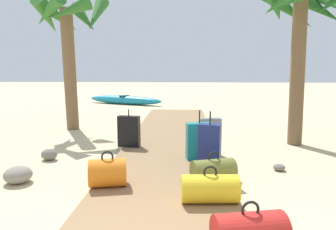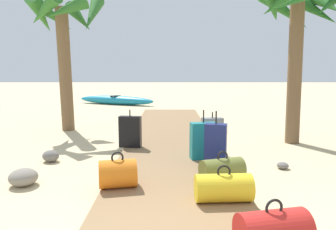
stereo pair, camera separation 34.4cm
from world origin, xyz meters
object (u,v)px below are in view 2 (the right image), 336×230
(duffel_bag_yellow, at_px, (225,188))
(duffel_bag_red, at_px, (274,230))
(suitcase_black, at_px, (131,132))
(palm_tree_far_right, at_px, (305,17))
(suitcase_navy, at_px, (217,146))
(palm_tree_near_left, at_px, (66,30))
(suitcase_grey, at_px, (213,134))
(suitcase_teal, at_px, (204,141))
(duffel_bag_orange, at_px, (119,173))
(kayak, at_px, (117,100))
(duffel_bag_olive, at_px, (223,170))

(duffel_bag_yellow, relative_size, duffel_bag_red, 1.01)
(suitcase_black, height_order, palm_tree_far_right, palm_tree_far_right)
(suitcase_navy, distance_m, palm_tree_near_left, 5.23)
(duffel_bag_red, bearing_deg, duffel_bag_yellow, 104.49)
(suitcase_grey, height_order, palm_tree_far_right, palm_tree_far_right)
(suitcase_teal, xyz_separation_m, palm_tree_far_right, (2.21, 1.51, 2.28))
(duffel_bag_yellow, height_order, suitcase_black, suitcase_black)
(duffel_bag_yellow, height_order, duffel_bag_orange, duffel_bag_orange)
(duffel_bag_yellow, distance_m, kayak, 11.14)
(duffel_bag_olive, distance_m, suitcase_navy, 0.65)
(duffel_bag_red, relative_size, kayak, 0.18)
(palm_tree_far_right, bearing_deg, suitcase_grey, -153.43)
(duffel_bag_red, bearing_deg, kayak, 105.48)
(duffel_bag_red, bearing_deg, palm_tree_far_right, 66.17)
(duffel_bag_yellow, height_order, suitcase_grey, suitcase_grey)
(duffel_bag_orange, relative_size, palm_tree_near_left, 0.16)
(suitcase_teal, xyz_separation_m, kayak, (-2.95, 8.93, -0.19))
(duffel_bag_olive, xyz_separation_m, kayak, (-3.09, 10.03, -0.04))
(duffel_bag_yellow, relative_size, palm_tree_far_right, 0.19)
(duffel_bag_yellow, distance_m, duffel_bag_olive, 0.71)
(duffel_bag_yellow, distance_m, suitcase_black, 2.98)
(duffel_bag_olive, bearing_deg, suitcase_teal, 97.59)
(duffel_bag_olive, height_order, palm_tree_near_left, palm_tree_near_left)
(suitcase_teal, distance_m, kayak, 9.40)
(duffel_bag_red, distance_m, suitcase_grey, 3.33)
(duffel_bag_orange, height_order, suitcase_grey, suitcase_grey)
(duffel_bag_yellow, bearing_deg, suitcase_navy, 85.84)
(suitcase_black, distance_m, palm_tree_near_left, 3.55)
(duffel_bag_orange, bearing_deg, duffel_bag_olive, 10.02)
(duffel_bag_red, bearing_deg, suitcase_black, 114.54)
(suitcase_black, xyz_separation_m, palm_tree_near_left, (-1.85, 2.09, 2.20))
(duffel_bag_yellow, bearing_deg, suitcase_black, 118.01)
(suitcase_grey, relative_size, kayak, 0.20)
(duffel_bag_orange, distance_m, suitcase_teal, 1.86)
(duffel_bag_red, distance_m, palm_tree_near_left, 7.09)
(suitcase_black, bearing_deg, duffel_bag_yellow, -61.99)
(duffel_bag_yellow, relative_size, kayak, 0.18)
(suitcase_teal, relative_size, kayak, 0.23)
(suitcase_black, xyz_separation_m, palm_tree_far_right, (3.56, 0.69, 2.29))
(duffel_bag_olive, xyz_separation_m, suitcase_grey, (0.08, 1.62, 0.16))
(duffel_bag_orange, height_order, suitcase_navy, suitcase_navy)
(duffel_bag_orange, height_order, palm_tree_far_right, palm_tree_far_right)
(duffel_bag_orange, xyz_separation_m, suitcase_teal, (1.26, 1.35, 0.13))
(suitcase_teal, distance_m, suitcase_grey, 0.56)
(duffel_bag_olive, bearing_deg, suitcase_navy, 90.54)
(palm_tree_far_right, xyz_separation_m, kayak, (-5.16, 7.42, -2.48))
(suitcase_navy, height_order, suitcase_teal, suitcase_navy)
(suitcase_grey, bearing_deg, duffel_bag_olive, -92.70)
(duffel_bag_olive, height_order, duffel_bag_red, duffel_bag_red)
(suitcase_teal, relative_size, palm_tree_far_right, 0.24)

